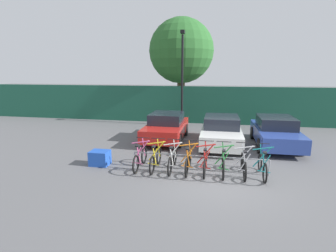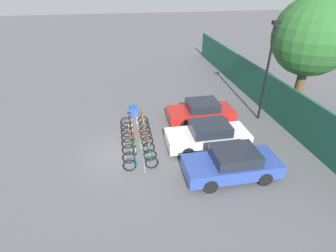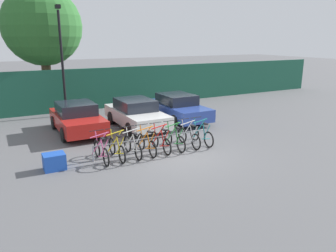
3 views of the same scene
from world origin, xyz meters
name	(u,v)px [view 1 (image 1 of 3)]	position (x,y,z in m)	size (l,w,h in m)	color
ground_plane	(217,180)	(0.00, 0.00, 0.00)	(120.00, 120.00, 0.00)	#59595B
hoarding_wall	(219,105)	(0.00, 9.50, 1.25)	(36.00, 0.16, 2.51)	#19513D
bike_rack	(199,157)	(-0.66, 0.68, 0.50)	(4.80, 0.04, 0.57)	gray
bicycle_pink	(140,158)	(-2.79, 0.53, 0.38)	(0.68, 1.71, 1.05)	black
bicycle_yellow	(156,159)	(-2.21, 0.53, 0.38)	(0.68, 1.71, 1.05)	black
bicycle_white	(172,160)	(-1.60, 0.53, 0.38)	(0.68, 1.71, 1.05)	black
bicycle_orange	(188,161)	(-1.03, 0.53, 0.38)	(0.68, 1.71, 1.05)	black
bicycle_red	(205,162)	(-0.43, 0.53, 0.38)	(0.68, 1.71, 1.05)	black
bicycle_green	(223,164)	(0.18, 0.53, 0.38)	(0.68, 1.71, 1.05)	black
bicycle_silver	(244,165)	(0.86, 0.53, 0.38)	(0.68, 1.71, 1.05)	black
bicycle_teal	(262,166)	(1.46, 0.53, 0.38)	(0.68, 1.71, 1.05)	black
car_red	(166,127)	(-2.64, 4.68, 0.69)	(1.91, 4.08, 1.40)	red
car_white	(221,131)	(0.12, 4.24, 0.69)	(1.91, 4.36, 1.40)	silver
car_blue	(275,132)	(2.64, 4.56, 0.69)	(1.91, 4.31, 1.40)	#2D479E
lamp_post	(182,74)	(-2.37, 8.50, 3.33)	(0.24, 0.44, 5.96)	black
cargo_crate	(100,158)	(-4.39, 0.57, 0.28)	(0.70, 0.56, 0.55)	blue
tree_behind_hoarding	(181,51)	(-2.84, 11.30, 4.92)	(4.67, 4.67, 7.29)	brown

